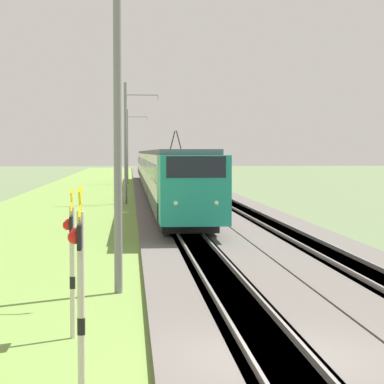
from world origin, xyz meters
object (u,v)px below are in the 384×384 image
(catenary_mast_mid, at_px, (126,142))
(crossing_signal_aux, at_px, (71,250))
(catenary_mast_far, at_px, (128,146))
(crossing_signal_near, at_px, (80,278))
(passenger_train, at_px, (158,169))
(catenary_mast_near, at_px, (120,119))

(catenary_mast_mid, bearing_deg, crossing_signal_aux, 178.67)
(crossing_signal_aux, xyz_separation_m, catenary_mast_far, (75.00, -0.93, 2.76))
(crossing_signal_near, xyz_separation_m, crossing_signal_aux, (4.38, 0.46, -0.16))
(passenger_train, distance_m, catenary_mast_mid, 13.86)
(crossing_signal_aux, height_order, catenary_mast_mid, catenary_mast_mid)
(crossing_signal_aux, relative_size, catenary_mast_mid, 0.35)
(crossing_signal_near, xyz_separation_m, catenary_mast_near, (9.26, -0.47, 2.72))
(crossing_signal_near, height_order, catenary_mast_near, catenary_mast_near)
(crossing_signal_near, xyz_separation_m, catenary_mast_mid, (44.32, -0.47, 2.57))
(crossing_signal_near, bearing_deg, catenary_mast_near, -92.88)
(crossing_signal_near, relative_size, catenary_mast_mid, 0.38)
(crossing_signal_aux, distance_m, catenary_mast_near, 5.75)
(catenary_mast_near, xyz_separation_m, catenary_mast_mid, (35.06, -0.00, -0.15))
(passenger_train, xyz_separation_m, crossing_signal_near, (-57.70, 3.32, -0.33))
(catenary_mast_near, bearing_deg, catenary_mast_far, -0.00)
(crossing_signal_aux, xyz_separation_m, catenary_mast_mid, (39.94, -0.93, 2.73))
(catenary_mast_far, bearing_deg, catenary_mast_mid, -180.00)
(catenary_mast_near, distance_m, catenary_mast_far, 70.11)
(crossing_signal_near, distance_m, catenary_mast_near, 9.66)
(catenary_mast_mid, bearing_deg, catenary_mast_near, 180.00)
(catenary_mast_near, bearing_deg, crossing_signal_aux, 169.26)
(passenger_train, xyz_separation_m, catenary_mast_near, (-48.43, 2.86, 2.39))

